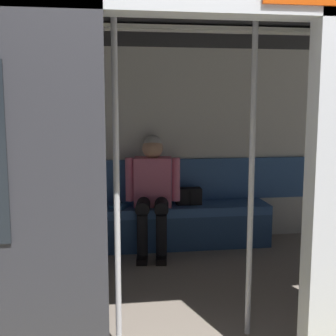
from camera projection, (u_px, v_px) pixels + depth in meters
train_car at (161, 105)px, 3.29m from camera, size 6.40×2.96×2.18m
bench_seat at (153, 216)px, 4.58m from camera, size 2.44×0.44×0.44m
person_seated at (153, 186)px, 4.48m from camera, size 0.55×0.71×1.17m
handbag at (189, 196)px, 4.66m from camera, size 0.26×0.15×0.17m
book at (120, 206)px, 4.53m from camera, size 0.23×0.26×0.03m
grab_pole_door at (116, 185)px, 2.55m from camera, size 0.04×0.04×2.04m
grab_pole_far at (251, 179)px, 2.76m from camera, size 0.04×0.04×2.04m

